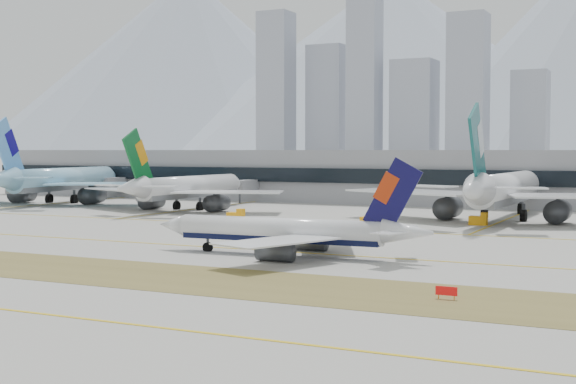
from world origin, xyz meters
The scene contains 11 objects.
ground centered at (0.00, 0.00, 0.00)m, with size 3000.00×3000.00×0.00m, color #A3A099.
taxiing_airliner centered at (18.27, -8.88, 3.43)m, with size 42.29×36.76×14.21m.
widebody_korean centered at (-89.09, 64.15, 6.30)m, with size 65.60×64.90×23.69m.
widebody_eva centered at (-42.57, 57.76, 5.38)m, with size 56.76×55.27×20.22m.
widebody_cathay centered at (34.51, 61.10, 6.38)m, with size 67.35×65.65×24.00m.
terminal centered at (0.00, 114.84, 7.50)m, with size 280.00×43.10×15.00m.
hold_sign_right centered at (46.93, -32.00, 0.88)m, with size 2.20×0.15×1.35m.
gse_c centered at (32.10, 49.65, 1.05)m, with size 3.55×2.00×2.60m.
gse_extra centered at (13.28, 38.20, 1.05)m, with size 3.55×2.00×2.60m.
gse_b centered at (-16.30, 36.88, 1.05)m, with size 3.55×2.00×2.60m.
city_skyline centered at (-106.76, 453.42, 49.80)m, with size 342.00×49.80×140.00m.
Camera 1 is at (67.37, -110.40, 14.98)m, focal length 50.00 mm.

